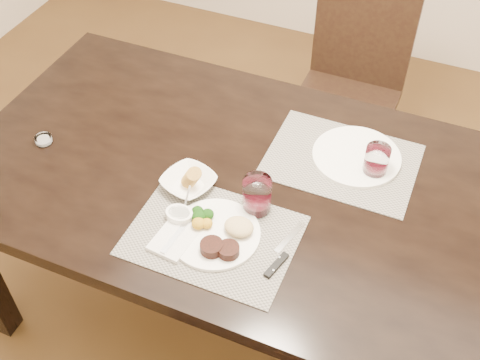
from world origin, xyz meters
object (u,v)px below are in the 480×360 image
at_px(steak_knife, 280,258).
at_px(wine_glass_near, 257,196).
at_px(dinner_plate, 218,234).
at_px(far_plate, 356,156).
at_px(chair_far, 351,81).
at_px(cracker_bowl, 189,182).

xyz_separation_m(steak_knife, wine_glass_near, (-0.13, 0.15, 0.05)).
xyz_separation_m(dinner_plate, steak_knife, (0.18, -0.01, -0.01)).
distance_m(dinner_plate, far_plate, 0.53).
height_order(chair_far, wine_glass_near, chair_far).
relative_size(dinner_plate, steak_knife, 1.17).
height_order(chair_far, steak_knife, chair_far).
bearing_deg(far_plate, wine_glass_near, -123.31).
bearing_deg(cracker_bowl, chair_far, 76.82).
bearing_deg(chair_far, far_plate, -75.68).
xyz_separation_m(cracker_bowl, far_plate, (0.43, 0.32, -0.01)).
xyz_separation_m(cracker_bowl, wine_glass_near, (0.22, 0.00, 0.03)).
relative_size(steak_knife, wine_glass_near, 1.92).
height_order(cracker_bowl, wine_glass_near, wine_glass_near).
xyz_separation_m(chair_far, far_plate, (0.18, -0.72, 0.26)).
height_order(dinner_plate, wine_glass_near, wine_glass_near).
distance_m(chair_far, wine_glass_near, 1.08).
bearing_deg(cracker_bowl, far_plate, 36.69).
distance_m(chair_far, cracker_bowl, 1.10).
xyz_separation_m(chair_far, wine_glass_near, (-0.03, -1.04, 0.30)).
height_order(steak_knife, wine_glass_near, wine_glass_near).
distance_m(dinner_plate, steak_knife, 0.18).
bearing_deg(wine_glass_near, cracker_bowl, 180.00).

